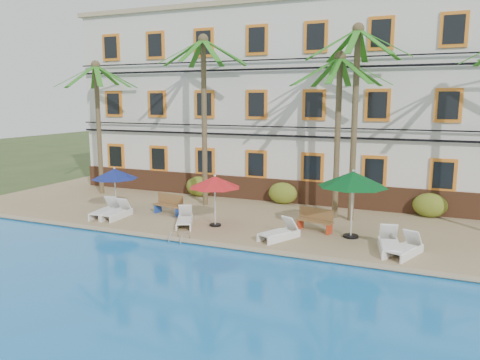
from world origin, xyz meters
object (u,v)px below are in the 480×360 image
at_px(lounger_e, 390,244).
at_px(lounger_d, 280,232).
at_px(bench_right, 316,220).
at_px(umbrella_blue, 115,174).
at_px(palm_d, 355,97).
at_px(lounger_c, 185,220).
at_px(umbrella_red, 215,182).
at_px(bench_left, 169,204).
at_px(palm_b, 204,98).
at_px(lounger_b, 117,212).
at_px(palm_a, 98,109).
at_px(palm_c, 338,112).
at_px(lounger_f, 405,248).
at_px(pool_ladder, 179,241).
at_px(lounger_a, 106,211).
at_px(umbrella_green, 353,179).

bearing_deg(lounger_e, lounger_d, -178.85).
bearing_deg(bench_right, umbrella_blue, -176.53).
bearing_deg(palm_d, lounger_d, -116.70).
bearing_deg(lounger_c, umbrella_red, 24.24).
distance_m(bench_left, bench_right, 6.93).
height_order(palm_b, umbrella_blue, palm_b).
bearing_deg(lounger_b, palm_a, 135.48).
bearing_deg(bench_left, palm_a, 156.17).
bearing_deg(palm_c, lounger_f, -52.38).
bearing_deg(palm_d, lounger_b, -159.06).
height_order(lounger_b, bench_right, bench_right).
bearing_deg(bench_right, lounger_f, -26.67).
height_order(palm_d, umbrella_red, palm_d).
bearing_deg(umbrella_red, lounger_f, -6.63).
height_order(lounger_c, bench_right, bench_right).
bearing_deg(umbrella_red, pool_ladder, -96.61).
relative_size(bench_left, bench_right, 1.00).
distance_m(lounger_a, lounger_f, 12.88).
bearing_deg(lounger_c, lounger_e, -0.98).
bearing_deg(lounger_b, lounger_a, -177.84).
bearing_deg(palm_b, palm_a, 177.79).
xyz_separation_m(palm_a, lounger_c, (7.81, -4.22, -4.49)).
distance_m(palm_a, lounger_c, 9.95).
height_order(palm_c, lounger_f, palm_c).
bearing_deg(palm_b, palm_d, -1.94).
bearing_deg(umbrella_green, lounger_f, -34.91).
bearing_deg(palm_c, lounger_b, -156.45).
bearing_deg(bench_right, pool_ladder, -142.31).
height_order(palm_a, lounger_a, palm_a).
height_order(palm_d, lounger_e, palm_d).
relative_size(lounger_c, bench_left, 1.18).
distance_m(umbrella_blue, bench_right, 9.56).
relative_size(lounger_d, lounger_f, 1.00).
bearing_deg(umbrella_blue, bench_left, 14.78).
height_order(lounger_a, pool_ladder, lounger_a).
distance_m(lounger_f, bench_right, 3.98).
distance_m(lounger_b, lounger_f, 12.31).
bearing_deg(umbrella_green, palm_c, 113.31).
bearing_deg(lounger_b, palm_b, 58.69).
bearing_deg(palm_c, pool_ladder, -128.31).
bearing_deg(umbrella_blue, lounger_b, -51.03).
height_order(umbrella_green, bench_right, umbrella_green).
bearing_deg(palm_c, bench_left, -161.60).
height_order(umbrella_blue, lounger_c, umbrella_blue).
height_order(umbrella_blue, pool_ladder, umbrella_blue).
bearing_deg(umbrella_blue, lounger_c, -11.47).
distance_m(palm_a, palm_c, 13.32).
xyz_separation_m(umbrella_blue, bench_left, (2.52, 0.66, -1.36)).
bearing_deg(lounger_c, pool_ladder, -65.58).
xyz_separation_m(lounger_e, bench_left, (-9.97, 1.66, 0.18)).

